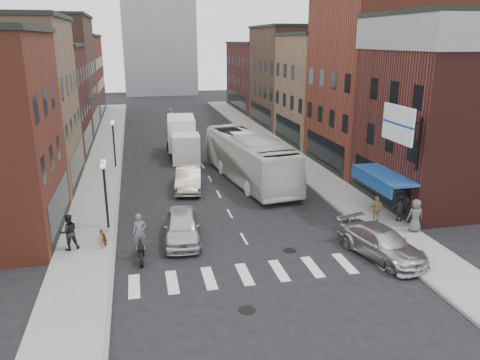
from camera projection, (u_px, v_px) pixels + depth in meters
name	position (u px, v px, depth m)	size (l,w,h in m)	color
ground	(248.00, 246.00, 25.03)	(160.00, 160.00, 0.00)	black
sidewalk_left	(105.00, 157.00, 43.78)	(3.00, 74.00, 0.15)	gray
sidewalk_right	(279.00, 148.00, 47.34)	(3.00, 74.00, 0.15)	gray
curb_left	(122.00, 157.00, 44.12)	(0.20, 74.00, 0.16)	gray
curb_right	(264.00, 149.00, 47.05)	(0.20, 74.00, 0.16)	gray
crosswalk_stripes	(263.00, 272.00, 22.23)	(12.00, 2.20, 0.01)	silver
bldg_left_mid_b	(28.00, 102.00, 42.83)	(10.30, 10.20, 10.30)	#411A17
bldg_left_far_a	(46.00, 76.00, 52.68)	(10.30, 12.20, 13.30)	#4E3227
bldg_left_far_b	(64.00, 76.00, 66.05)	(10.30, 16.20, 11.30)	maroon
bldg_right_corner	(455.00, 111.00, 30.60)	(10.30, 9.20, 12.30)	#411A17
bldg_right_mid_a	(383.00, 83.00, 39.19)	(10.30, 10.20, 14.30)	maroon
bldg_right_mid_b	(334.00, 89.00, 48.96)	(10.30, 10.20, 11.30)	#8B684D
bldg_right_far_a	(299.00, 76.00, 59.10)	(10.30, 12.20, 12.30)	#4E3227
bldg_right_far_b	(268.00, 76.00, 72.47)	(10.30, 16.20, 10.30)	#411A17
awning_blue	(381.00, 176.00, 28.48)	(1.80, 5.00, 0.78)	navy
billboard_sign	(399.00, 125.00, 25.53)	(1.52, 3.00, 3.70)	black
streetlamp_near	(105.00, 182.00, 26.38)	(0.32, 1.22, 4.11)	black
streetlamp_far	(113.00, 135.00, 39.46)	(0.32, 1.22, 4.11)	black
bike_rack	(102.00, 240.00, 24.49)	(0.08, 0.68, 0.80)	#D8590C
box_truck	(183.00, 138.00, 43.75)	(2.88, 8.33, 3.56)	white
motorcycle_rider	(140.00, 239.00, 23.17)	(0.68, 2.41, 2.45)	black
transit_bus	(249.00, 158.00, 36.12)	(3.08, 13.15, 3.66)	silver
sedan_left_near	(182.00, 226.00, 25.52)	(1.96, 4.86, 1.66)	silver
sedan_left_far	(189.00, 178.00, 34.29)	(1.79, 5.15, 1.70)	#BAAA96
curb_car	(382.00, 243.00, 23.58)	(2.11, 5.20, 1.51)	#AEAFB3
parked_bicycle	(103.00, 235.00, 25.10)	(0.54, 1.56, 0.82)	black
ped_left_solo	(69.00, 232.00, 24.05)	(0.94, 0.54, 1.93)	black
ped_right_a	(400.00, 207.00, 27.88)	(1.15, 0.57, 1.78)	black
ped_right_b	(376.00, 209.00, 27.62)	(0.98, 0.49, 1.67)	olive
ped_right_c	(415.00, 216.00, 26.34)	(0.93, 0.60, 1.90)	#515458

